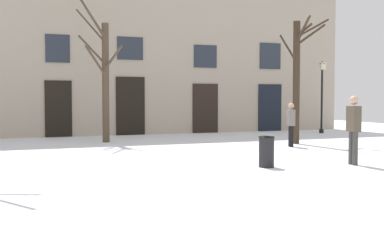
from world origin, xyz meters
name	(u,v)px	position (x,y,z in m)	size (l,w,h in m)	color
ground_plane	(217,161)	(0.00, 0.00, 0.00)	(36.73, 36.73, 0.00)	white
building_facade	(132,49)	(0.01, 10.01, 4.05)	(22.96, 0.60, 8.04)	tan
tree_right_of_center	(297,75)	(4.87, 3.44, 2.64)	(1.55, 2.03, 4.90)	#382B1E
tree_near_facade	(104,75)	(-1.94, 6.57, 2.64)	(1.46, 2.13, 5.68)	#4C3D2D
streetlamp	(322,89)	(8.98, 7.55, 2.19)	(0.30, 0.30, 3.56)	black
litter_bin	(266,152)	(0.67, -1.58, 0.40)	(0.42, 0.42, 0.79)	black
person_by_shop_door	(291,123)	(4.01, 2.51, 0.86)	(0.34, 0.43, 1.57)	black
person_near_bench	(354,126)	(3.02, -2.00, 1.02)	(0.27, 0.40, 1.81)	#403D3A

